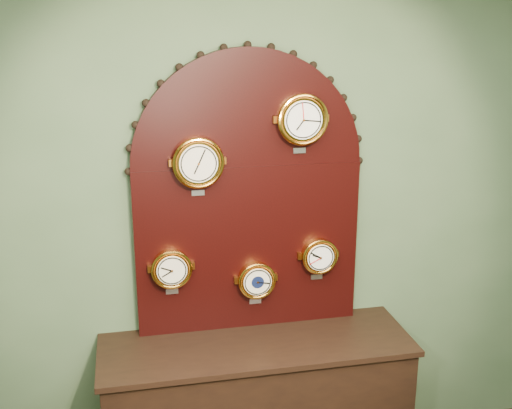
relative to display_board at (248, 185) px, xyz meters
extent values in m
plane|color=#4B6545|center=(0.00, 0.05, -0.23)|extent=(4.00, 0.00, 4.00)
cube|color=black|center=(0.00, 0.00, -0.35)|extent=(1.20, 0.06, 0.90)
cylinder|color=black|center=(0.00, 0.00, 0.10)|extent=(1.20, 0.06, 1.20)
cylinder|color=orange|center=(-0.27, -0.06, 0.15)|extent=(0.24, 0.08, 0.24)
torus|color=orange|center=(-0.27, -0.09, 0.15)|extent=(0.26, 0.02, 0.26)
cylinder|color=#ECE2C8|center=(-0.27, -0.10, 0.15)|extent=(0.19, 0.01, 0.19)
cube|color=#B6B6BD|center=(-0.27, -0.03, -0.02)|extent=(0.07, 0.01, 0.03)
cylinder|color=orange|center=(0.26, -0.06, 0.35)|extent=(0.24, 0.08, 0.24)
torus|color=orange|center=(0.26, -0.09, 0.35)|extent=(0.26, 0.02, 0.26)
cylinder|color=white|center=(0.26, -0.10, 0.35)|extent=(0.20, 0.01, 0.20)
cube|color=#B6B6BD|center=(0.26, -0.03, 0.18)|extent=(0.07, 0.01, 0.03)
cylinder|color=orange|center=(-0.42, -0.06, -0.40)|extent=(0.20, 0.08, 0.20)
torus|color=orange|center=(-0.42, -0.09, -0.40)|extent=(0.21, 0.02, 0.21)
cylinder|color=#ECE2C8|center=(-0.42, -0.10, -0.40)|extent=(0.16, 0.01, 0.16)
cube|color=#B6B6BD|center=(-0.42, -0.03, -0.55)|extent=(0.07, 0.01, 0.03)
cylinder|color=orange|center=(0.03, -0.06, -0.51)|extent=(0.19, 0.08, 0.19)
torus|color=orange|center=(0.03, -0.09, -0.51)|extent=(0.21, 0.02, 0.21)
cylinder|color=#ECE2C8|center=(0.03, -0.10, -0.51)|extent=(0.15, 0.01, 0.15)
cube|color=#B6B6BD|center=(0.03, -0.03, -0.65)|extent=(0.07, 0.01, 0.03)
cylinder|color=#0C1537|center=(0.03, -0.10, -0.51)|extent=(0.07, 0.00, 0.07)
cylinder|color=orange|center=(0.38, -0.06, -0.40)|extent=(0.18, 0.08, 0.18)
torus|color=orange|center=(0.38, -0.09, -0.40)|extent=(0.20, 0.02, 0.20)
cylinder|color=white|center=(0.38, -0.10, -0.40)|extent=(0.15, 0.01, 0.15)
cube|color=#B6B6BD|center=(0.38, -0.03, -0.53)|extent=(0.07, 0.01, 0.03)
camera|label=1|loc=(-0.62, -3.13, 0.85)|focal=44.52mm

